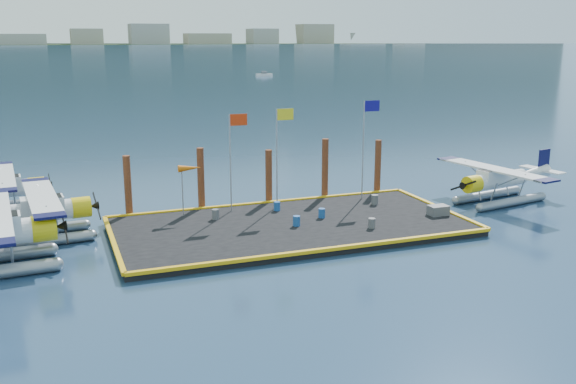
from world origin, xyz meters
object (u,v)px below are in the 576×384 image
object	(u,v)px
seaplane_b	(36,215)
piling_0	(128,188)
flagpole_red	(233,147)
flagpole_blue	(366,135)
drum_2	(322,213)
piling_2	(269,179)
windsock	(190,169)
drum_1	(372,223)
seaplane_d	(497,183)
drum_5	(277,206)
drum_0	(215,214)
drum_3	(297,221)
flagpole_yellow	(280,143)
piling_4	(378,168)
drum_4	(375,200)
piling_3	(325,170)
crate	(438,210)
piling_1	(201,181)

from	to	relation	value
seaplane_b	piling_0	world-z (taller)	piling_0
flagpole_red	flagpole_blue	distance (m)	8.99
drum_2	piling_2	distance (m)	5.32
flagpole_blue	windsock	world-z (taller)	flagpole_blue
drum_1	piling_2	xyz separation A→B (m)	(-3.46, 7.85, 1.22)
seaplane_d	drum_5	bearing A→B (deg)	71.99
drum_0	drum_1	world-z (taller)	drum_0
drum_2	flagpole_red	size ratio (longest dim) A/B	0.09
windsock	piling_0	distance (m)	4.02
drum_3	drum_5	bearing A→B (deg)	89.10
drum_1	windsock	world-z (taller)	windsock
flagpole_yellow	flagpole_blue	size ratio (longest dim) A/B	0.95
drum_3	piling_4	xyz separation A→B (m)	(8.37, 5.96, 1.31)
seaplane_b	drum_4	world-z (taller)	seaplane_b
drum_1	flagpole_yellow	size ratio (longest dim) A/B	0.09
flagpole_red	flagpole_yellow	xyz separation A→B (m)	(3.00, 0.00, 0.12)
drum_2	piling_3	size ratio (longest dim) A/B	0.13
drum_5	crate	world-z (taller)	crate
drum_2	flagpole_red	xyz separation A→B (m)	(-4.45, 3.31, 3.71)
drum_2	piling_2	bearing A→B (deg)	108.66
crate	piling_4	xyz separation A→B (m)	(-0.50, 6.84, 1.31)
drum_2	windsock	bearing A→B (deg)	155.26
seaplane_b	flagpole_yellow	world-z (taller)	flagpole_yellow
drum_0	drum_3	bearing A→B (deg)	-36.51
seaplane_d	drum_0	distance (m)	19.01
piling_3	flagpole_red	bearing A→B (deg)	-166.75
piling_0	piling_1	bearing A→B (deg)	0.00
flagpole_blue	flagpole_yellow	bearing A→B (deg)	180.00
crate	flagpole_yellow	world-z (taller)	flagpole_yellow
flagpole_blue	crate	bearing A→B (deg)	-66.25
seaplane_d	piling_1	world-z (taller)	piling_1
drum_1	drum_2	bearing A→B (deg)	121.45
piling_2	piling_1	bearing A→B (deg)	180.00
seaplane_d	windsock	distance (m)	20.38
drum_0	piling_2	bearing A→B (deg)	34.48
drum_2	drum_3	xyz separation A→B (m)	(-2.02, -1.05, 0.01)
crate	drum_5	bearing A→B (deg)	153.60
seaplane_b	drum_3	world-z (taller)	seaplane_b
drum_5	piling_2	size ratio (longest dim) A/B	0.15
flagpole_blue	windsock	size ratio (longest dim) A/B	2.08
piling_3	piling_4	size ratio (longest dim) A/B	1.07
drum_4	piling_3	xyz separation A→B (m)	(-2.10, 3.24, 1.43)
windsock	piling_0	xyz separation A→B (m)	(-3.47, 1.60, -1.23)
seaplane_b	piling_1	bearing A→B (deg)	99.48
piling_2	piling_4	bearing A→B (deg)	0.00
flagpole_yellow	windsock	bearing A→B (deg)	180.00
flagpole_blue	piling_3	size ratio (longest dim) A/B	1.51
piling_1	flagpole_red	bearing A→B (deg)	-43.15
drum_0	drum_1	bearing A→B (deg)	-31.81
drum_4	flagpole_yellow	distance (m)	7.20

